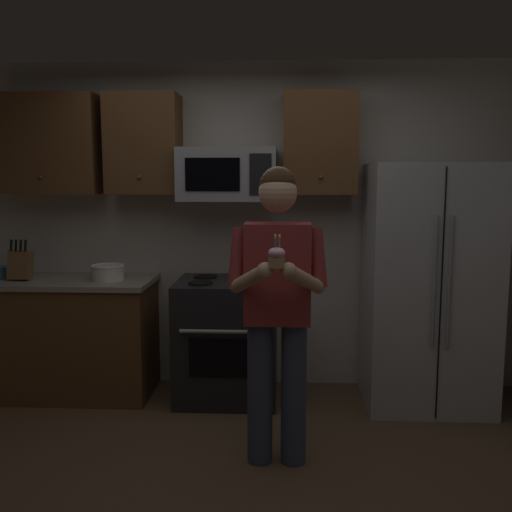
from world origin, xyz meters
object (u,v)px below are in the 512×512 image
(oven_range, at_px, (227,339))
(bowl_large_white, at_px, (108,272))
(person, at_px, (277,300))
(knife_block, at_px, (21,265))
(refrigerator, at_px, (428,286))
(cupcake, at_px, (277,257))
(microwave, at_px, (227,175))

(oven_range, height_order, bowl_large_white, bowl_large_white)
(person, bearing_deg, bowl_large_white, 142.32)
(person, bearing_deg, knife_block, 153.34)
(refrigerator, bearing_deg, oven_range, 178.50)
(cupcake, bearing_deg, bowl_large_white, 134.33)
(refrigerator, xyz_separation_m, person, (-1.10, -0.98, 0.10))
(knife_block, relative_size, bowl_large_white, 1.26)
(person, bearing_deg, microwave, 109.18)
(oven_range, distance_m, cupcake, 1.64)
(refrigerator, distance_m, cupcake, 1.76)
(microwave, xyz_separation_m, knife_block, (-1.58, -0.15, -0.69))
(microwave, height_order, bowl_large_white, microwave)
(refrigerator, bearing_deg, person, -138.28)
(knife_block, bearing_deg, cupcake, -33.75)
(oven_range, relative_size, microwave, 1.26)
(person, bearing_deg, refrigerator, 41.72)
(oven_range, height_order, microwave, microwave)
(refrigerator, distance_m, bowl_large_white, 2.41)
(bowl_large_white, xyz_separation_m, person, (1.31, -1.01, 0.01))
(oven_range, distance_m, person, 1.22)
(oven_range, relative_size, knife_block, 2.91)
(oven_range, xyz_separation_m, bowl_large_white, (-0.91, -0.01, 0.52))
(refrigerator, xyz_separation_m, bowl_large_white, (-2.41, 0.03, 0.08))
(bowl_large_white, xyz_separation_m, cupcake, (1.31, -1.34, 0.31))
(knife_block, distance_m, bowl_large_white, 0.67)
(microwave, relative_size, person, 0.42)
(refrigerator, height_order, knife_block, refrigerator)
(knife_block, distance_m, cupcake, 2.39)
(oven_range, xyz_separation_m, knife_block, (-1.58, -0.03, 0.57))
(microwave, relative_size, cupcake, 4.26)
(oven_range, height_order, cupcake, cupcake)
(bowl_large_white, bearing_deg, microwave, 8.23)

